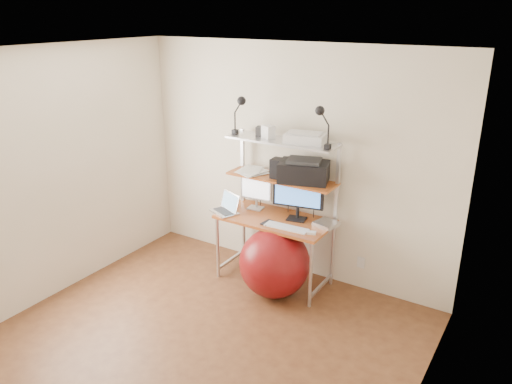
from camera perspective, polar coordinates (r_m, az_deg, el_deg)
room at (r=3.94m, az=-8.29°, el=-3.14°), size 3.60×3.60×3.60m
computer_desk at (r=5.20m, az=2.53°, el=-0.56°), size 1.20×0.60×1.57m
wall_outlet at (r=5.39m, az=11.90°, el=-7.89°), size 0.08×0.01×0.12m
monitor_silver at (r=5.40m, az=0.05°, el=0.24°), size 0.36×0.14×0.40m
monitor_black at (r=5.12m, az=4.83°, el=-0.33°), size 0.53×0.18×0.53m
laptop at (r=5.37m, az=-3.34°, el=-1.83°), size 0.37×0.34×0.26m
keyboard at (r=5.00m, az=3.49°, el=-4.06°), size 0.46×0.15×0.01m
mouse at (r=4.89m, az=6.36°, el=-4.65°), size 0.10×0.08×0.02m
mac_mini at (r=5.09m, az=8.05°, el=-3.62°), size 0.25×0.25×0.04m
phone at (r=5.10m, az=1.29°, el=-3.52°), size 0.09×0.15×0.01m
printer at (r=5.06m, az=5.49°, el=2.43°), size 0.57×0.47×0.23m
nas_cube at (r=5.14m, az=2.56°, el=2.72°), size 0.15×0.15×0.20m
red_box at (r=5.08m, az=3.87°, el=1.57°), size 0.22×0.18×0.05m
scanner at (r=4.98m, az=5.62°, el=6.20°), size 0.43×0.33×0.10m
box_white at (r=5.11m, az=1.40°, el=6.88°), size 0.14×0.13×0.13m
box_grey at (r=5.21m, az=0.60°, el=6.94°), size 0.12×0.12×0.10m
clip_lamp_left at (r=5.20m, az=-1.83°, el=9.69°), size 0.16×0.09×0.41m
clip_lamp_right at (r=4.72m, az=7.50°, el=8.41°), size 0.16×0.09×0.41m
exercise_ball at (r=5.14m, az=2.12°, el=-8.08°), size 0.73×0.73×0.73m
paper_stack at (r=5.36m, az=-0.49°, el=2.46°), size 0.38×0.41×0.02m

